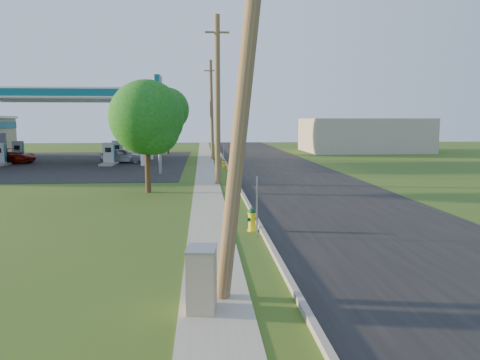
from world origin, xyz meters
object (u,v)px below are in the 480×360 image
Objects in this scene: utility_pole_near at (246,70)px; price_pylon at (159,96)px; utility_cabinet at (202,279)px; car_red at (9,156)px; fuel_pump_nw at (0,157)px; fuel_pump_se at (117,153)px; tree_verge at (148,120)px; fuel_pump_ne at (109,156)px; hydrant_mid at (232,179)px; fuel_pump_sw at (18,154)px; hydrant_far at (224,164)px; car_silver at (123,155)px; hydrant_near at (252,219)px; tree_lot at (168,111)px; utility_pole_mid at (218,100)px; utility_pole_far at (212,110)px.

utility_pole_near is 23.83m from price_pylon.
car_red is at bearing 116.82° from utility_cabinet.
fuel_pump_nw is 0.67× the size of car_red.
price_pylon is at bearing -66.50° from fuel_pump_se.
tree_verge is at bearing -48.28° from fuel_pump_nw.
fuel_pump_se is 0.54× the size of tree_verge.
utility_pole_near is 2.96× the size of fuel_pump_ne.
fuel_pump_ne is at bearing 126.14° from hydrant_mid.
hydrant_far is at bearing -21.02° from fuel_pump_sw.
hydrant_mid is 17.47m from car_silver.
price_pylon is at bearing -39.40° from fuel_pump_sw.
utility_pole_near reaches higher than hydrant_far.
hydrant_near is 1.25× the size of hydrant_far.
hydrant_far is (0.79, 27.82, -4.47)m from utility_pole_near.
car_silver is (-3.30, -10.59, -4.12)m from tree_lot.
fuel_pump_sw is 25.46m from hydrant_mid.
car_red is at bearing 124.72° from hydrant_near.
tree_lot is 1.56× the size of car_red.
tree_verge is (0.21, -8.44, -1.64)m from price_pylon.
price_pylon is at bearing -87.66° from tree_lot.
tree_lot is at bearing 100.52° from utility_pole_mid.
utility_pole_mid reaches higher than utility_cabinet.
utility_pole_near is 2.42× the size of car_silver.
utility_pole_far is at bearing 95.48° from hydrant_far.
utility_pole_near is at bearing -91.62° from hydrant_far.
hydrant_near is (4.47, -9.03, -3.38)m from tree_verge.
tree_lot is at bearing 98.36° from hydrant_near.
utility_pole_near is 36.34m from fuel_pump_se.
utility_pole_near is 7.27× the size of utility_cabinet.
car_red is at bearing 140.60° from hydrant_mid.
tree_lot reaches higher than fuel_pump_se.
fuel_pump_sw is 4.75× the size of hydrant_far.
hydrant_far is (-0.01, 10.10, -0.01)m from hydrant_mid.
utility_pole_near is at bearing -97.38° from hydrant_near.
fuel_pump_sw is 39.48m from utility_cabinet.
hydrant_far is (0.79, 9.82, -4.62)m from utility_pole_mid.
hydrant_far is at bearing -9.66° from fuel_pump_nw.
utility_pole_near is 11.31× the size of hydrant_near.
utility_cabinet is (-1.71, -6.68, 0.24)m from hydrant_near.
fuel_pump_nw is at bearing 120.00° from utility_pole_near.
utility_cabinet is (7.97, -35.65, -0.07)m from fuel_pump_se.
car_silver is (-8.02, 32.80, -4.14)m from utility_pole_near.
car_silver is (-4.33, 17.74, -3.13)m from tree_verge.
hydrant_near is (18.68, -24.97, -0.31)m from fuel_pump_nw.
hydrant_near is 11.69m from hydrant_mid.
hydrant_mid is at bearing -145.12° from car_silver.
fuel_pump_nw and fuel_pump_sw have the same top height.
utility_pole_far is 1.39× the size of price_pylon.
fuel_pump_nw is at bearing 180.00° from fuel_pump_ne.
hydrant_mid is 10.10m from hydrant_far.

